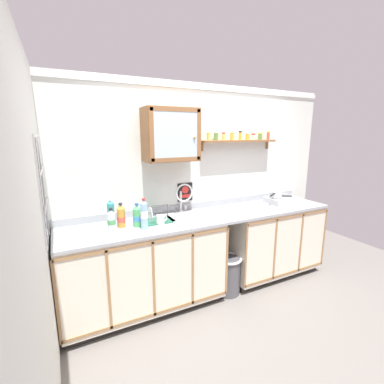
# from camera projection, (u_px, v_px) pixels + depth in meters

# --- Properties ---
(floor) EXTENTS (6.25, 6.25, 0.00)m
(floor) POSITION_uv_depth(u_px,v_px,m) (220.00, 302.00, 3.04)
(floor) COLOR slate
(floor) RESTS_ON ground
(back_wall) EXTENTS (3.85, 0.07, 2.42)m
(back_wall) POSITION_uv_depth(u_px,v_px,m) (195.00, 186.00, 3.32)
(back_wall) COLOR silver
(back_wall) RESTS_ON ground
(side_wall_left) EXTENTS (0.05, 3.39, 2.42)m
(side_wall_left) POSITION_uv_depth(u_px,v_px,m) (38.00, 232.00, 1.80)
(side_wall_left) COLOR silver
(side_wall_left) RESTS_ON ground
(lower_cabinet_run) EXTENTS (1.68, 0.64, 0.92)m
(lower_cabinet_run) POSITION_uv_depth(u_px,v_px,m) (144.00, 269.00, 2.85)
(lower_cabinet_run) COLOR black
(lower_cabinet_run) RESTS_ON ground
(lower_cabinet_run_right) EXTENTS (1.32, 0.64, 0.92)m
(lower_cabinet_run_right) POSITION_uv_depth(u_px,v_px,m) (270.00, 240.00, 3.61)
(lower_cabinet_run_right) COLOR black
(lower_cabinet_run_right) RESTS_ON ground
(countertop) EXTENTS (3.21, 0.66, 0.03)m
(countertop) POSITION_uv_depth(u_px,v_px,m) (208.00, 216.00, 3.09)
(countertop) COLOR #9EA3A8
(countertop) RESTS_ON lower_cabinet_run
(backsplash) EXTENTS (3.21, 0.02, 0.08)m
(backsplash) POSITION_uv_depth(u_px,v_px,m) (196.00, 205.00, 3.34)
(backsplash) COLOR #9EA3A8
(backsplash) RESTS_ON countertop
(sink) EXTENTS (0.53, 0.46, 0.48)m
(sink) POSITION_uv_depth(u_px,v_px,m) (190.00, 217.00, 3.03)
(sink) COLOR silver
(sink) RESTS_ON countertop
(hot_plate_stove) EXTENTS (0.40, 0.30, 0.09)m
(hot_plate_stove) POSITION_uv_depth(u_px,v_px,m) (282.00, 200.00, 3.60)
(hot_plate_stove) COLOR silver
(hot_plate_stove) RESTS_ON countertop
(saucepan) EXTENTS (0.29, 0.22, 0.08)m
(saucepan) POSITION_uv_depth(u_px,v_px,m) (275.00, 194.00, 3.56)
(saucepan) COLOR silver
(saucepan) RESTS_ON hot_plate_stove
(bottle_water_clear_0) EXTENTS (0.08, 0.08, 0.22)m
(bottle_water_clear_0) POSITION_uv_depth(u_px,v_px,m) (111.00, 220.00, 2.57)
(bottle_water_clear_0) COLOR silver
(bottle_water_clear_0) RESTS_ON countertop
(bottle_soda_green_1) EXTENTS (0.09, 0.09, 0.24)m
(bottle_soda_green_1) POSITION_uv_depth(u_px,v_px,m) (137.00, 216.00, 2.68)
(bottle_soda_green_1) COLOR #4CB266
(bottle_soda_green_1) RESTS_ON countertop
(bottle_water_blue_2) EXTENTS (0.07, 0.07, 0.31)m
(bottle_water_blue_2) POSITION_uv_depth(u_px,v_px,m) (144.00, 215.00, 2.60)
(bottle_water_blue_2) COLOR #8CB7E0
(bottle_water_blue_2) RESTS_ON countertop
(bottle_juice_amber_3) EXTENTS (0.08, 0.08, 0.25)m
(bottle_juice_amber_3) POSITION_uv_depth(u_px,v_px,m) (121.00, 217.00, 2.66)
(bottle_juice_amber_3) COLOR gold
(bottle_juice_amber_3) RESTS_ON countertop
(bottle_detergent_teal_4) EXTENTS (0.07, 0.07, 0.29)m
(bottle_detergent_teal_4) POSITION_uv_depth(u_px,v_px,m) (111.00, 213.00, 2.68)
(bottle_detergent_teal_4) COLOR teal
(bottle_detergent_teal_4) RESTS_ON countertop
(dish_rack) EXTENTS (0.33, 0.23, 0.17)m
(dish_rack) POSITION_uv_depth(u_px,v_px,m) (157.00, 219.00, 2.84)
(dish_rack) COLOR #26664C
(dish_rack) RESTS_ON countertop
(mug) EXTENTS (0.12, 0.09, 0.09)m
(mug) POSITION_uv_depth(u_px,v_px,m) (161.00, 220.00, 2.76)
(mug) COLOR white
(mug) RESTS_ON countertop
(wall_cabinet) EXTENTS (0.58, 0.32, 0.56)m
(wall_cabinet) POSITION_uv_depth(u_px,v_px,m) (171.00, 135.00, 2.87)
(wall_cabinet) COLOR brown
(spice_shelf) EXTENTS (1.06, 0.14, 0.23)m
(spice_shelf) POSITION_uv_depth(u_px,v_px,m) (239.00, 140.00, 3.37)
(spice_shelf) COLOR brown
(warning_sign) EXTENTS (0.19, 0.01, 0.22)m
(warning_sign) POSITION_uv_depth(u_px,v_px,m) (185.00, 192.00, 3.24)
(warning_sign) COLOR black
(window) EXTENTS (0.03, 0.57, 0.82)m
(window) POSITION_uv_depth(u_px,v_px,m) (42.00, 188.00, 2.11)
(window) COLOR #262D38
(trash_bin) EXTENTS (0.32, 0.32, 0.45)m
(trash_bin) POSITION_uv_depth(u_px,v_px,m) (228.00, 274.00, 3.18)
(trash_bin) COLOR #4C4C51
(trash_bin) RESTS_ON ground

